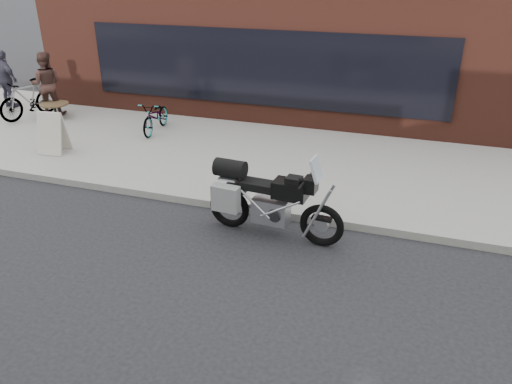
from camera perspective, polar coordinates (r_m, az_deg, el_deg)
name	(u,v)px	position (r m, az deg, el deg)	size (l,w,h in m)	color
ground	(182,374)	(6.25, -8.41, -19.83)	(120.00, 120.00, 0.00)	black
near_sidewalk	(314,159)	(11.89, 6.59, 3.79)	(44.00, 6.00, 0.15)	gray
storefront	(304,25)	(18.45, 5.51, 18.50)	(14.00, 10.07, 4.50)	#54251B
motorcycle	(265,200)	(8.46, 1.01, -0.88)	(2.45, 0.79, 1.55)	black
bicycle_front	(156,116)	(13.63, -11.38, 8.48)	(0.55, 1.59, 0.84)	gray
bicycle_rear	(28,99)	(15.97, -24.58, 9.65)	(0.52, 1.83, 1.10)	gray
sandwich_sign	(52,132)	(12.82, -22.25, 6.34)	(0.67, 0.63, 0.98)	beige
cafe_table	(54,104)	(15.62, -22.06, 9.26)	(0.79, 0.79, 0.45)	black
cafe_patron_left	(46,84)	(15.98, -22.85, 11.31)	(0.89, 0.69, 1.82)	#432923
cafe_patron_right	(6,79)	(17.37, -26.67, 11.46)	(1.02, 0.42, 1.74)	#3D3A4A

